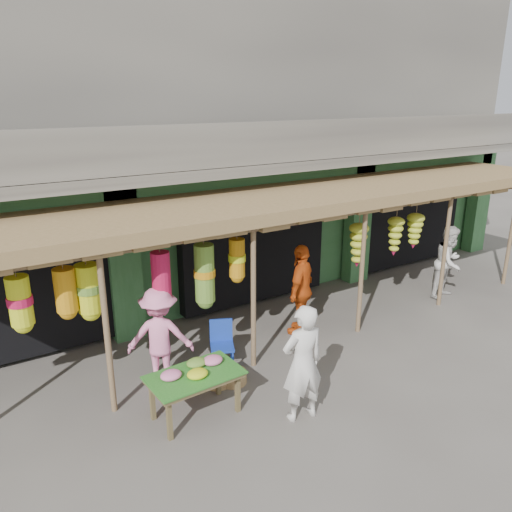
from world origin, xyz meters
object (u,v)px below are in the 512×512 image
flower_table (195,376)px  person_front (303,363)px  blue_chair (222,341)px  person_right (449,262)px  person_vendor (301,289)px  person_shopper (160,336)px

flower_table → person_front: 1.59m
blue_chair → person_right: size_ratio=0.49×
flower_table → blue_chair: blue_chair is taller
flower_table → person_right: (7.03, 0.99, 0.20)m
person_front → blue_chair: bearing=-76.3°
person_front → person_vendor: (1.70, 2.26, 0.02)m
blue_chair → person_vendor: person_vendor is taller
person_vendor → flower_table: bearing=-9.9°
flower_table → blue_chair: bearing=42.8°
blue_chair → person_front: 2.02m
person_vendor → person_front: bearing=18.7°
person_front → person_vendor: person_vendor is taller
person_front → person_vendor: 2.83m
blue_chair → person_vendor: 2.04m
person_right → person_vendor: (-4.04, 0.37, 0.06)m
person_vendor → blue_chair: bearing=-25.4°
blue_chair → person_right: 6.02m
person_right → person_front: bearing=-174.7°
person_vendor → person_shopper: person_vendor is taller
blue_chair → flower_table: bearing=-110.0°
person_front → person_shopper: person_front is taller
person_vendor → person_shopper: 3.08m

